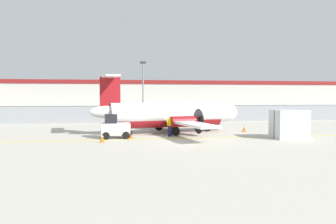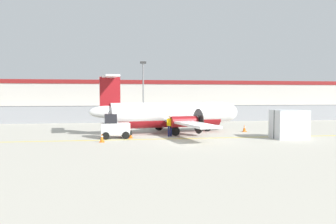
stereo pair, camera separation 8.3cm
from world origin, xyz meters
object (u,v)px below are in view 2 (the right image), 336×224
at_px(parked_car_1, 94,112).
at_px(parked_car_4, 200,109).
at_px(ground_crew_worker, 170,125).
at_px(parked_car_3, 181,111).
at_px(parked_car_2, 132,111).
at_px(parked_car_5, 242,111).
at_px(apron_light_pole, 143,87).
at_px(traffic_cone_near_left, 102,138).
at_px(parked_car_0, 57,112).
at_px(commuter_airplane, 172,115).
at_px(cargo_container, 289,124).
at_px(baggage_tug, 115,127).
at_px(traffic_cone_near_right, 130,134).
at_px(traffic_cone_far_left, 244,128).

xyz_separation_m(parked_car_1, parked_car_4, (18.28, 7.94, 0.00)).
relative_size(ground_crew_worker, parked_car_3, 0.40).
xyz_separation_m(parked_car_2, parked_car_5, (17.17, -1.72, 0.00)).
xyz_separation_m(parked_car_2, apron_light_pole, (0.80, -12.72, 3.41)).
relative_size(parked_car_4, parked_car_5, 0.99).
bearing_deg(traffic_cone_near_left, parked_car_0, 106.81).
bearing_deg(parked_car_0, traffic_cone_near_left, -70.95).
relative_size(commuter_airplane, parked_car_5, 3.69).
height_order(commuter_airplane, parked_car_1, commuter_airplane).
distance_m(parked_car_0, parked_car_3, 18.45).
xyz_separation_m(commuter_airplane, parked_car_1, (-8.38, 21.19, -0.71)).
xyz_separation_m(commuter_airplane, parked_car_3, (4.87, 21.23, -0.71)).
xyz_separation_m(traffic_cone_near_left, parked_car_0, (-7.64, 25.29, 0.58)).
relative_size(parked_car_1, apron_light_pole, 0.58).
height_order(parked_car_0, parked_car_4, same).
relative_size(ground_crew_worker, parked_car_1, 0.40).
relative_size(commuter_airplane, cargo_container, 6.53).
relative_size(parked_car_0, parked_car_3, 1.01).
height_order(parked_car_2, parked_car_5, same).
height_order(parked_car_1, parked_car_2, same).
distance_m(parked_car_3, parked_car_5, 9.66).
bearing_deg(parked_car_1, parked_car_2, -170.10).
height_order(parked_car_0, parked_car_3, same).
height_order(baggage_tug, parked_car_2, baggage_tug).
bearing_deg(traffic_cone_near_left, apron_light_pole, 74.71).
bearing_deg(traffic_cone_near_right, baggage_tug, 173.02).
distance_m(traffic_cone_near_right, parked_car_1, 24.92).
bearing_deg(parked_car_1, parked_car_3, 179.44).
bearing_deg(parked_car_3, traffic_cone_far_left, 95.22).
height_order(commuter_airplane, traffic_cone_near_left, commuter_airplane).
distance_m(cargo_container, parked_car_3, 26.71).
bearing_deg(traffic_cone_near_right, parked_car_2, 87.39).
bearing_deg(parked_car_2, cargo_container, 106.74).
bearing_deg(parked_car_4, parked_car_5, -65.55).
bearing_deg(parked_car_1, commuter_airplane, 110.86).
distance_m(parked_car_3, apron_light_pole, 13.91).
bearing_deg(cargo_container, traffic_cone_near_right, 172.34).
relative_size(traffic_cone_near_right, parked_car_1, 0.15).
bearing_deg(commuter_airplane, traffic_cone_far_left, -12.32).
bearing_deg(parked_car_1, ground_crew_worker, 107.31).
height_order(parked_car_5, apron_light_pole, apron_light_pole).
relative_size(ground_crew_worker, traffic_cone_near_right, 2.66).
xyz_separation_m(baggage_tug, traffic_cone_far_left, (11.69, 2.96, -0.54)).
height_order(parked_car_1, parked_car_3, same).
bearing_deg(baggage_tug, parked_car_5, 46.46).
bearing_deg(traffic_cone_far_left, traffic_cone_near_left, -158.23).
xyz_separation_m(traffic_cone_near_left, parked_car_2, (3.24, 27.48, 0.58)).
bearing_deg(parked_car_3, parked_car_2, -7.40).
relative_size(parked_car_3, parked_car_5, 0.97).
bearing_deg(parked_car_2, traffic_cone_far_left, 107.70).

